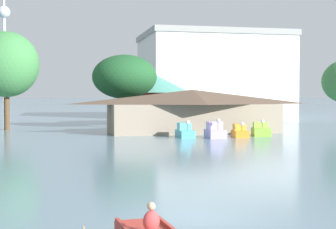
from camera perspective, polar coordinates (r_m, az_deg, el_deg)
ground_plane at (r=16.91m, az=3.41°, el=-11.48°), size 2000.00×2000.00×0.00m
pedal_boat_cyan at (r=48.54m, az=1.89°, el=-1.92°), size 1.37×2.87×1.68m
pedal_boat_lavender at (r=47.96m, az=5.30°, el=-1.90°), size 1.61×2.27×1.88m
pedal_boat_orange at (r=49.34m, az=8.05°, el=-1.93°), size 1.60×2.37×1.49m
pedal_boat_lime at (r=51.09m, az=10.36°, el=-1.75°), size 2.18×2.85×1.65m
boathouse at (r=55.13m, az=2.76°, el=0.51°), size 19.23×8.31×4.63m
green_roof_pavilion at (r=70.04m, az=-2.31°, el=2.45°), size 11.99×11.99×8.11m
shoreline_tree_tall_left at (r=62.02m, az=-17.66°, el=5.36°), size 7.51×7.51×11.41m
shoreline_tree_mid at (r=62.42m, az=-4.88°, el=4.20°), size 7.89×7.89×8.96m
background_building_block at (r=94.00m, az=5.04°, el=4.37°), size 25.48×19.12×15.32m
distant_broadcast_tower at (r=427.91m, az=-17.87°, el=9.89°), size 9.63×9.63×153.12m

